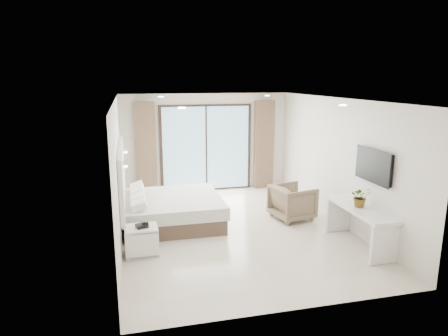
{
  "coord_description": "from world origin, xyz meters",
  "views": [
    {
      "loc": [
        -2.08,
        -7.64,
        3.11
      ],
      "look_at": [
        -0.14,
        0.4,
        1.24
      ],
      "focal_mm": 32.0,
      "sensor_mm": 36.0,
      "label": 1
    }
  ],
  "objects_px": {
    "nightstand": "(142,241)",
    "console_desk": "(360,218)",
    "bed": "(171,210)",
    "armchair": "(292,200)"
  },
  "relations": [
    {
      "from": "bed",
      "to": "armchair",
      "type": "bearing_deg",
      "value": -6.94
    },
    {
      "from": "bed",
      "to": "console_desk",
      "type": "relative_size",
      "value": 1.23
    },
    {
      "from": "nightstand",
      "to": "armchair",
      "type": "bearing_deg",
      "value": 17.56
    },
    {
      "from": "nightstand",
      "to": "console_desk",
      "type": "relative_size",
      "value": 0.34
    },
    {
      "from": "nightstand",
      "to": "armchair",
      "type": "distance_m",
      "value": 3.55
    },
    {
      "from": "bed",
      "to": "console_desk",
      "type": "xyz_separation_m",
      "value": [
        3.3,
        -2.04,
        0.26
      ]
    },
    {
      "from": "nightstand",
      "to": "console_desk",
      "type": "height_order",
      "value": "console_desk"
    },
    {
      "from": "console_desk",
      "to": "armchair",
      "type": "distance_m",
      "value": 1.82
    },
    {
      "from": "bed",
      "to": "nightstand",
      "type": "xyz_separation_m",
      "value": [
        -0.68,
        -1.45,
        -0.05
      ]
    },
    {
      "from": "console_desk",
      "to": "bed",
      "type": "bearing_deg",
      "value": 148.32
    }
  ]
}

